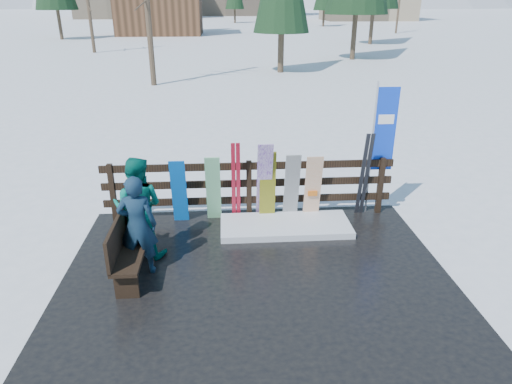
{
  "coord_description": "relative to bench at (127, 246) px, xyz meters",
  "views": [
    {
      "loc": [
        -0.44,
        -5.95,
        4.05
      ],
      "look_at": [
        0.05,
        1.0,
        1.1
      ],
      "focal_mm": 32.0,
      "sensor_mm": 36.0,
      "label": 1
    }
  ],
  "objects": [
    {
      "name": "ground",
      "position": [
        1.97,
        -0.23,
        -0.6
      ],
      "size": [
        700.0,
        700.0,
        0.0
      ],
      "primitive_type": "plane",
      "color": "white",
      "rests_on": "ground"
    },
    {
      "name": "deck",
      "position": [
        1.97,
        -0.23,
        -0.56
      ],
      "size": [
        6.0,
        5.0,
        0.08
      ],
      "primitive_type": "cube",
      "color": "black",
      "rests_on": "ground"
    },
    {
      "name": "fence",
      "position": [
        1.97,
        1.97,
        0.14
      ],
      "size": [
        5.6,
        0.1,
        1.15
      ],
      "color": "black",
      "rests_on": "deck"
    },
    {
      "name": "snow_patch",
      "position": [
        2.62,
        1.37,
        -0.46
      ],
      "size": [
        2.41,
        1.0,
        0.12
      ],
      "primitive_type": "cube",
      "color": "white",
      "rests_on": "deck"
    },
    {
      "name": "bench",
      "position": [
        0.0,
        0.0,
        0.0
      ],
      "size": [
        0.4,
        1.5,
        0.97
      ],
      "color": "black",
      "rests_on": "deck"
    },
    {
      "name": "snowboard_0",
      "position": [
        0.65,
        1.75,
        0.14
      ],
      "size": [
        0.29,
        0.29,
        1.3
      ],
      "primitive_type": "cube",
      "rotation": [
        0.2,
        0.0,
        0.0
      ],
      "color": "blue",
      "rests_on": "deck"
    },
    {
      "name": "snowboard_1",
      "position": [
        1.29,
        1.75,
        0.17
      ],
      "size": [
        0.27,
        0.41,
        1.38
      ],
      "primitive_type": "cube",
      "rotation": [
        0.27,
        0.0,
        0.0
      ],
      "color": "silver",
      "rests_on": "deck"
    },
    {
      "name": "snowboard_2",
      "position": [
        2.31,
        1.75,
        0.19
      ],
      "size": [
        0.3,
        0.18,
        1.42
      ],
      "primitive_type": "cube",
      "rotation": [
        0.11,
        0.0,
        0.0
      ],
      "color": "yellow",
      "rests_on": "deck"
    },
    {
      "name": "snowboard_3",
      "position": [
        2.25,
        1.75,
        0.29
      ],
      "size": [
        0.28,
        0.5,
        1.61
      ],
      "primitive_type": "cube",
      "rotation": [
        0.29,
        0.0,
        0.0
      ],
      "color": "white",
      "rests_on": "deck"
    },
    {
      "name": "snowboard_4",
      "position": [
        2.77,
        1.75,
        0.17
      ],
      "size": [
        0.28,
        0.32,
        1.37
      ],
      "primitive_type": "cube",
      "rotation": [
        0.21,
        0.0,
        0.0
      ],
      "color": "black",
      "rests_on": "deck"
    },
    {
      "name": "snowboard_5",
      "position": [
        3.18,
        1.75,
        0.14
      ],
      "size": [
        0.31,
        0.24,
        1.32
      ],
      "primitive_type": "cube",
      "rotation": [
        0.16,
        0.0,
        0.0
      ],
      "color": "white",
      "rests_on": "deck"
    },
    {
      "name": "ski_pair_a",
      "position": [
        1.72,
        1.82,
        0.28
      ],
      "size": [
        0.16,
        0.29,
        1.6
      ],
      "color": "#AA1429",
      "rests_on": "deck"
    },
    {
      "name": "ski_pair_b",
      "position": [
        4.18,
        1.82,
        0.35
      ],
      "size": [
        0.17,
        0.33,
        1.73
      ],
      "color": "black",
      "rests_on": "deck"
    },
    {
      "name": "rental_flag",
      "position": [
        4.5,
        2.02,
        1.09
      ],
      "size": [
        0.45,
        0.04,
        2.6
      ],
      "color": "silver",
      "rests_on": "deck"
    },
    {
      "name": "person_front",
      "position": [
        0.17,
        0.1,
        0.29
      ],
      "size": [
        0.59,
        0.39,
        1.61
      ],
      "primitive_type": "imported",
      "rotation": [
        0.0,
        0.0,
        3.13
      ],
      "color": "#153445",
      "rests_on": "deck"
    },
    {
      "name": "person_back",
      "position": [
        0.1,
        0.63,
        0.34
      ],
      "size": [
        0.93,
        0.79,
        1.72
      ],
      "primitive_type": "imported",
      "rotation": [
        0.0,
        0.0,
        2.97
      ],
      "color": "#056354",
      "rests_on": "deck"
    }
  ]
}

